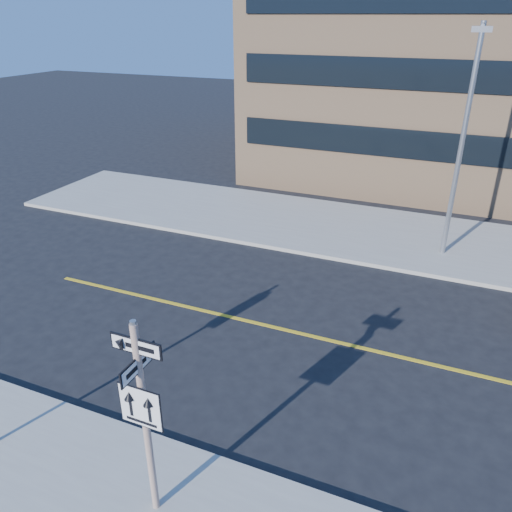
% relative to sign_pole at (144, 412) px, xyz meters
% --- Properties ---
extents(ground, '(120.00, 120.00, 0.00)m').
position_rel_sign_pole_xyz_m(ground, '(0.00, 2.51, -2.44)').
color(ground, black).
rests_on(ground, ground).
extents(sign_pole, '(0.92, 0.92, 4.06)m').
position_rel_sign_pole_xyz_m(sign_pole, '(0.00, 0.00, 0.00)').
color(sign_pole, silver).
rests_on(sign_pole, near_sidewalk).
extents(streetlight_a, '(0.55, 2.25, 8.00)m').
position_rel_sign_pole_xyz_m(streetlight_a, '(4.00, 13.27, 2.32)').
color(streetlight_a, gray).
rests_on(streetlight_a, far_sidewalk).
extents(building_brick, '(18.00, 18.00, 18.00)m').
position_rel_sign_pole_xyz_m(building_brick, '(2.00, 27.51, 6.56)').
color(building_brick, tan).
rests_on(building_brick, ground).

